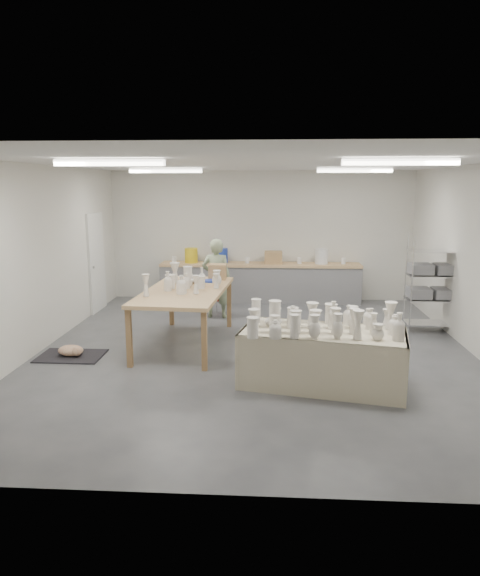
# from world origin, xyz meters

# --- Properties ---
(room) EXTENTS (8.00, 8.02, 3.00)m
(room) POSITION_xyz_m (-0.11, 0.08, 2.06)
(room) COLOR #424449
(room) RESTS_ON ground
(back_counter) EXTENTS (4.60, 0.60, 1.24)m
(back_counter) POSITION_xyz_m (-0.01, 3.68, 0.49)
(back_counter) COLOR tan
(back_counter) RESTS_ON ground
(wire_shelf) EXTENTS (0.88, 0.48, 1.80)m
(wire_shelf) POSITION_xyz_m (3.20, 1.40, 0.92)
(wire_shelf) COLOR silver
(wire_shelf) RESTS_ON ground
(drying_table) EXTENTS (2.33, 1.46, 1.13)m
(drying_table) POSITION_xyz_m (0.95, -1.38, 0.44)
(drying_table) COLOR olive
(drying_table) RESTS_ON ground
(work_table) EXTENTS (1.44, 2.62, 1.32)m
(work_table) POSITION_xyz_m (-1.15, 0.41, 0.95)
(work_table) COLOR tan
(work_table) RESTS_ON ground
(rug) EXTENTS (1.00, 0.70, 0.02)m
(rug) POSITION_xyz_m (-2.90, -0.45, 0.01)
(rug) COLOR black
(rug) RESTS_ON ground
(cat) EXTENTS (0.43, 0.33, 0.17)m
(cat) POSITION_xyz_m (-2.88, -0.46, 0.11)
(cat) COLOR white
(cat) RESTS_ON rug
(potter) EXTENTS (0.61, 0.41, 1.62)m
(potter) POSITION_xyz_m (-0.86, 2.16, 0.81)
(potter) COLOR #92A37E
(potter) RESTS_ON ground
(red_stool) EXTENTS (0.46, 0.46, 0.36)m
(red_stool) POSITION_xyz_m (-0.86, 2.43, 0.32)
(red_stool) COLOR red
(red_stool) RESTS_ON ground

